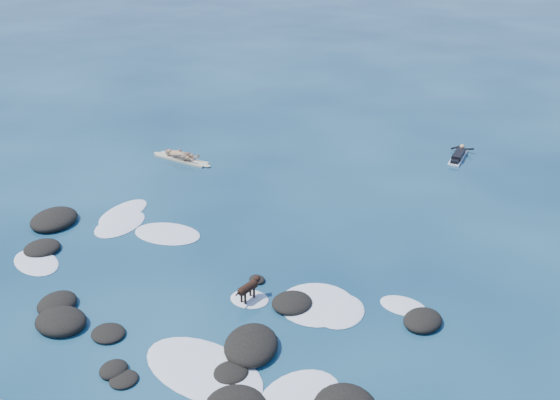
% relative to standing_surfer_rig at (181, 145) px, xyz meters
% --- Properties ---
extents(ground, '(160.00, 160.00, 0.00)m').
position_rel_standing_surfer_rig_xyz_m(ground, '(5.35, -7.46, -0.69)').
color(ground, '#0A2642').
rests_on(ground, ground).
extents(reef_rocks, '(14.49, 7.39, 0.58)m').
position_rel_standing_surfer_rig_xyz_m(reef_rocks, '(5.30, -9.83, -0.57)').
color(reef_rocks, black).
rests_on(reef_rocks, ground).
extents(breaking_foam, '(12.49, 8.21, 0.12)m').
position_rel_standing_surfer_rig_xyz_m(breaking_foam, '(6.15, -8.00, -0.68)').
color(breaking_foam, white).
rests_on(breaking_foam, ground).
extents(standing_surfer_rig, '(3.06, 0.82, 1.74)m').
position_rel_standing_surfer_rig_xyz_m(standing_surfer_rig, '(0.00, 0.00, 0.00)').
color(standing_surfer_rig, beige).
rests_on(standing_surfer_rig, ground).
extents(paddling_surfer_rig, '(1.01, 2.23, 0.39)m').
position_rel_standing_surfer_rig_xyz_m(paddling_surfer_rig, '(10.56, 5.18, -0.55)').
color(paddling_surfer_rig, white).
rests_on(paddling_surfer_rig, ground).
extents(dog, '(0.42, 1.02, 0.65)m').
position_rel_standing_surfer_rig_xyz_m(dog, '(7.31, -7.89, -0.25)').
color(dog, black).
rests_on(dog, ground).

